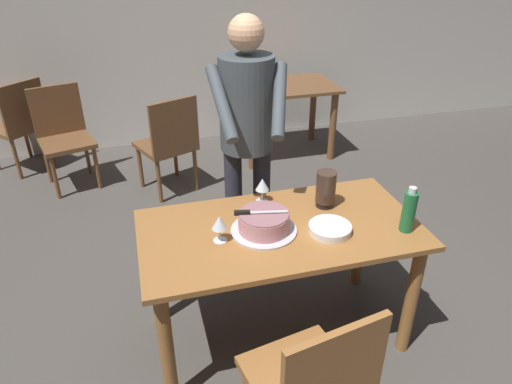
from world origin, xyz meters
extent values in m
plane|color=#4C4742|center=(0.00, 0.00, 0.00)|extent=(14.00, 14.00, 0.00)
cube|color=silver|center=(0.00, 3.15, 1.35)|extent=(10.00, 0.12, 2.70)
cube|color=#9E6633|center=(0.00, 0.00, 0.73)|extent=(1.46, 0.75, 0.03)
cylinder|color=#9E6633|center=(-0.65, -0.30, 0.36)|extent=(0.07, 0.07, 0.72)
cylinder|color=#9E6633|center=(0.65, -0.30, 0.36)|extent=(0.07, 0.07, 0.72)
cylinder|color=#9E6633|center=(-0.65, 0.30, 0.36)|extent=(0.07, 0.07, 0.72)
cylinder|color=#9E6633|center=(0.65, 0.30, 0.36)|extent=(0.07, 0.07, 0.72)
cylinder|color=silver|center=(-0.09, -0.01, 0.76)|extent=(0.34, 0.34, 0.01)
cylinder|color=#D18C93|center=(-0.09, -0.01, 0.81)|extent=(0.26, 0.26, 0.09)
cylinder|color=#926267|center=(-0.09, -0.01, 0.86)|extent=(0.25, 0.25, 0.01)
cube|color=silver|center=(-0.07, -0.02, 0.87)|extent=(0.20, 0.06, 0.00)
cube|color=black|center=(-0.20, 0.01, 0.87)|extent=(0.08, 0.04, 0.02)
cylinder|color=white|center=(0.23, -0.11, 0.76)|extent=(0.22, 0.22, 0.01)
cylinder|color=white|center=(0.23, -0.11, 0.77)|extent=(0.22, 0.22, 0.01)
cylinder|color=white|center=(0.23, -0.11, 0.78)|extent=(0.22, 0.22, 0.01)
cylinder|color=white|center=(0.23, -0.11, 0.79)|extent=(0.22, 0.22, 0.01)
cylinder|color=silver|center=(-0.33, -0.03, 0.75)|extent=(0.07, 0.07, 0.00)
cylinder|color=silver|center=(-0.33, -0.03, 0.79)|extent=(0.01, 0.01, 0.07)
cone|color=silver|center=(-0.33, -0.03, 0.86)|extent=(0.08, 0.08, 0.07)
cylinder|color=silver|center=(-0.02, 0.28, 0.75)|extent=(0.07, 0.07, 0.00)
cylinder|color=silver|center=(-0.02, 0.28, 0.79)|extent=(0.01, 0.01, 0.07)
cone|color=silver|center=(-0.02, 0.28, 0.86)|extent=(0.08, 0.08, 0.07)
cylinder|color=#1E6B38|center=(0.61, -0.19, 0.86)|extent=(0.07, 0.07, 0.22)
cylinder|color=silver|center=(0.61, -0.19, 0.98)|extent=(0.04, 0.04, 0.03)
cylinder|color=black|center=(0.31, 0.14, 0.77)|extent=(0.10, 0.10, 0.03)
cylinder|color=#3F2D23|center=(0.31, 0.14, 0.87)|extent=(0.11, 0.11, 0.18)
cylinder|color=#2D2D38|center=(0.07, 0.59, 0.47)|extent=(0.11, 0.11, 0.95)
cylinder|color=#2D2D38|center=(-0.11, 0.61, 0.47)|extent=(0.11, 0.11, 0.95)
cylinder|color=#3F474C|center=(-0.02, 0.60, 1.23)|extent=(0.32, 0.32, 0.55)
sphere|color=tan|center=(-0.02, 0.60, 1.62)|extent=(0.20, 0.20, 0.20)
cylinder|color=#3F474C|center=(0.11, 0.40, 1.30)|extent=(0.20, 0.41, 0.34)
cylinder|color=#3F474C|center=(-0.20, 0.44, 1.30)|extent=(0.10, 0.42, 0.34)
cube|color=#9E6633|center=(-0.11, -0.68, 0.43)|extent=(0.51, 0.51, 0.04)
cylinder|color=#9E6633|center=(0.03, -0.46, 0.21)|extent=(0.04, 0.04, 0.41)
cube|color=#9E6633|center=(-0.07, -0.88, 0.68)|extent=(0.44, 0.11, 0.45)
cube|color=brown|center=(0.85, 2.45, 0.72)|extent=(1.00, 0.70, 0.03)
cylinder|color=brown|center=(0.42, 2.17, 0.35)|extent=(0.07, 0.07, 0.71)
cylinder|color=brown|center=(1.27, 2.17, 0.35)|extent=(0.07, 0.07, 0.71)
cylinder|color=brown|center=(0.42, 2.72, 0.35)|extent=(0.07, 0.07, 0.71)
cylinder|color=brown|center=(1.27, 2.72, 0.35)|extent=(0.07, 0.07, 0.71)
cube|color=brown|center=(-0.43, 1.96, 0.43)|extent=(0.58, 0.58, 0.04)
cylinder|color=brown|center=(-0.66, 2.06, 0.21)|extent=(0.04, 0.04, 0.41)
cylinder|color=brown|center=(-0.33, 2.20, 0.21)|extent=(0.04, 0.04, 0.41)
cylinder|color=brown|center=(-0.52, 1.73, 0.21)|extent=(0.04, 0.04, 0.41)
cylinder|color=brown|center=(-0.19, 1.87, 0.21)|extent=(0.04, 0.04, 0.41)
cube|color=brown|center=(-0.35, 1.78, 0.68)|extent=(0.42, 0.20, 0.45)
cube|color=brown|center=(-1.78, 2.79, 0.43)|extent=(0.62, 0.62, 0.04)
cylinder|color=brown|center=(-1.77, 3.05, 0.21)|extent=(0.04, 0.04, 0.41)
cylinder|color=brown|center=(-1.78, 2.54, 0.21)|extent=(0.04, 0.04, 0.41)
cylinder|color=brown|center=(-1.52, 2.79, 0.21)|extent=(0.04, 0.04, 0.41)
cube|color=brown|center=(-1.64, 2.64, 0.68)|extent=(0.34, 0.32, 0.45)
cube|color=brown|center=(-1.27, 2.26, 0.43)|extent=(0.54, 0.54, 0.04)
cylinder|color=brown|center=(-1.05, 2.14, 0.21)|extent=(0.04, 0.04, 0.41)
cylinder|color=brown|center=(-1.40, 2.04, 0.21)|extent=(0.04, 0.04, 0.41)
cylinder|color=brown|center=(-1.15, 2.49, 0.21)|extent=(0.04, 0.04, 0.41)
cylinder|color=brown|center=(-1.50, 2.39, 0.21)|extent=(0.04, 0.04, 0.41)
cube|color=brown|center=(-1.33, 2.46, 0.68)|extent=(0.43, 0.15, 0.45)
camera|label=1|loc=(-0.66, -1.92, 2.10)|focal=32.84mm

